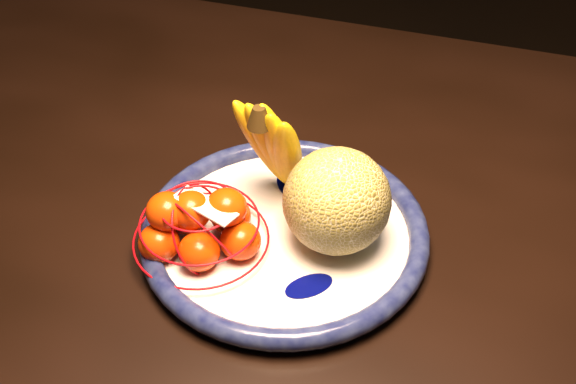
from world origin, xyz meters
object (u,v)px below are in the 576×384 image
at_px(banana_bunch, 277,144).
at_px(mandarin_bag, 200,225).
at_px(cantaloupe, 337,201).
at_px(fruit_bowl, 285,233).
at_px(dining_table, 174,197).

height_order(banana_bunch, mandarin_bag, banana_bunch).
bearing_deg(mandarin_bag, banana_bunch, 66.75).
bearing_deg(cantaloupe, fruit_bowl, -167.37).
bearing_deg(mandarin_bag, cantaloupe, 26.22).
xyz_separation_m(banana_bunch, mandarin_bag, (-0.05, -0.11, -0.05)).
xyz_separation_m(fruit_bowl, banana_bunch, (-0.03, 0.05, 0.08)).
bearing_deg(cantaloupe, banana_bunch, 155.05).
bearing_deg(banana_bunch, cantaloupe, -10.27).
xyz_separation_m(dining_table, cantaloupe, (0.27, -0.08, 0.15)).
bearing_deg(fruit_bowl, dining_table, 156.98).
bearing_deg(dining_table, banana_bunch, -16.12).
bearing_deg(fruit_bowl, cantaloupe, 12.63).
height_order(dining_table, fruit_bowl, fruit_bowl).
xyz_separation_m(cantaloupe, mandarin_bag, (-0.14, -0.07, -0.03)).
height_order(dining_table, cantaloupe, cantaloupe).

